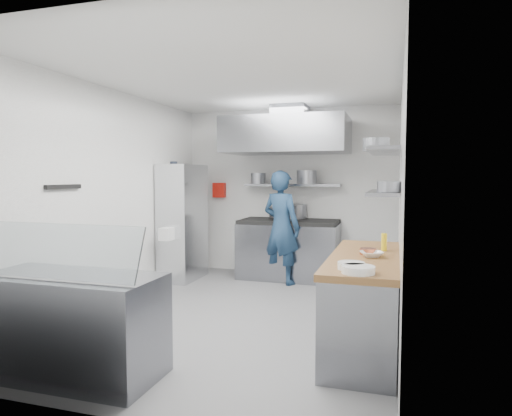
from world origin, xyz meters
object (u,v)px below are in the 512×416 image
(gas_range, at_px, (289,251))
(chef, at_px, (281,227))
(wire_rack, at_px, (183,222))
(display_case, at_px, (72,325))

(gas_range, bearing_deg, chef, -95.03)
(chef, height_order, wire_rack, wire_rack)
(gas_range, bearing_deg, display_case, -102.48)
(gas_range, xyz_separation_m, display_case, (-0.91, -4.10, -0.03))
(chef, height_order, display_case, chef)
(gas_range, height_order, wire_rack, wire_rack)
(wire_rack, distance_m, display_case, 3.66)
(display_case, bearing_deg, chef, 76.77)
(wire_rack, bearing_deg, gas_range, 18.60)
(display_case, bearing_deg, gas_range, 77.52)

